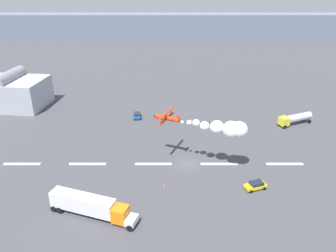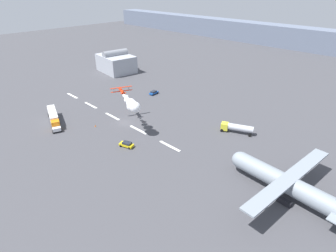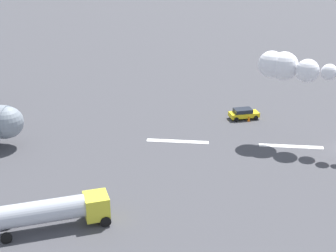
{
  "view_description": "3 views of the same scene",
  "coord_description": "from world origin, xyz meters",
  "px_view_note": "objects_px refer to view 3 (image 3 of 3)",
  "views": [
    {
      "loc": [
        -3.97,
        -61.24,
        37.64
      ],
      "look_at": [
        -4.11,
        2.7,
        7.88
      ],
      "focal_mm": 35.01,
      "sensor_mm": 36.0,
      "label": 1
    },
    {
      "loc": [
        70.65,
        -50.24,
        43.09
      ],
      "look_at": [
        17.6,
        3.25,
        3.98
      ],
      "focal_mm": 30.02,
      "sensor_mm": 36.0,
      "label": 2
    },
    {
      "loc": [
        16.33,
        58.03,
        25.65
      ],
      "look_at": [
        22.79,
        0.0,
        2.06
      ],
      "focal_mm": 52.81,
      "sensor_mm": 36.0,
      "label": 3
    }
  ],
  "objects_px": {
    "stunt_biplane_red": "(296,68)",
    "followme_car_yellow": "(244,113)",
    "fuel_tanker_truck": "(55,211)",
    "traffic_cone_far": "(249,119)"
  },
  "relations": [
    {
      "from": "stunt_biplane_red",
      "to": "followme_car_yellow",
      "type": "bearing_deg",
      "value": -51.24
    },
    {
      "from": "stunt_biplane_red",
      "to": "traffic_cone_far",
      "type": "xyz_separation_m",
      "value": [
        4.94,
        -6.18,
        -9.27
      ]
    },
    {
      "from": "stunt_biplane_red",
      "to": "fuel_tanker_truck",
      "type": "xyz_separation_m",
      "value": [
        23.6,
        22.79,
        -7.9
      ]
    },
    {
      "from": "stunt_biplane_red",
      "to": "followme_car_yellow",
      "type": "xyz_separation_m",
      "value": [
        5.68,
        -7.08,
        -8.84
      ]
    },
    {
      "from": "followme_car_yellow",
      "to": "traffic_cone_far",
      "type": "xyz_separation_m",
      "value": [
        -0.74,
        0.9,
        -0.44
      ]
    },
    {
      "from": "stunt_biplane_red",
      "to": "followme_car_yellow",
      "type": "distance_m",
      "value": 12.67
    },
    {
      "from": "fuel_tanker_truck",
      "to": "traffic_cone_far",
      "type": "bearing_deg",
      "value": -122.78
    },
    {
      "from": "followme_car_yellow",
      "to": "traffic_cone_far",
      "type": "relative_size",
      "value": 6.08
    },
    {
      "from": "fuel_tanker_truck",
      "to": "followme_car_yellow",
      "type": "relative_size",
      "value": 2.23
    },
    {
      "from": "followme_car_yellow",
      "to": "fuel_tanker_truck",
      "type": "bearing_deg",
      "value": 59.04
    }
  ]
}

